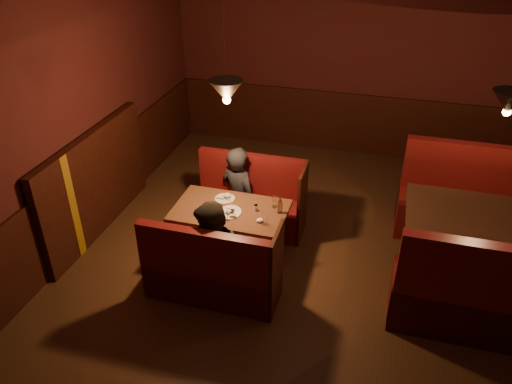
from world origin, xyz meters
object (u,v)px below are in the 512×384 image
(main_bench_far, at_px, (251,205))
(second_bench_near, at_px, (480,303))
(main_table, at_px, (232,221))
(diner_a, at_px, (238,176))
(diner_b, at_px, (214,239))
(second_bench_far, at_px, (466,207))
(second_table, at_px, (474,230))
(main_bench_near, at_px, (212,276))

(main_bench_far, distance_m, second_bench_near, 2.87)
(main_table, distance_m, main_bench_far, 0.75)
(diner_a, bearing_deg, diner_b, 121.00)
(second_bench_far, bearing_deg, second_table, -92.20)
(main_bench_far, bearing_deg, second_table, -6.79)
(diner_b, bearing_deg, diner_a, 109.04)
(main_bench_near, relative_size, diner_a, 0.95)
(diner_a, relative_size, diner_b, 0.99)
(main_table, bearing_deg, main_bench_far, 88.82)
(second_table, xyz_separation_m, diner_a, (-2.73, 0.26, 0.12))
(main_table, relative_size, main_bench_far, 0.91)
(diner_a, bearing_deg, second_bench_near, -178.20)
(second_bench_near, bearing_deg, main_bench_far, 155.67)
(diner_a, bearing_deg, main_bench_near, 120.08)
(second_bench_far, relative_size, diner_b, 1.10)
(main_bench_far, bearing_deg, main_bench_near, -90.00)
(diner_a, distance_m, diner_b, 1.33)
(main_table, xyz_separation_m, second_table, (2.60, 0.41, 0.09))
(diner_b, bearing_deg, second_bench_far, 48.91)
(second_table, relative_size, diner_a, 1.01)
(second_bench_near, relative_size, diner_a, 1.11)
(main_table, relative_size, second_bench_near, 0.78)
(main_bench_far, distance_m, second_table, 2.62)
(main_table, bearing_deg, second_table, 8.95)
(diner_b, bearing_deg, main_bench_far, 102.84)
(main_table, bearing_deg, diner_a, 100.87)
(diner_a, bearing_deg, main_bench_far, -137.93)
(main_table, xyz_separation_m, second_bench_near, (2.63, -0.47, -0.15))
(second_table, height_order, second_bench_near, second_bench_near)
(second_bench_near, xyz_separation_m, diner_a, (-2.76, 1.14, 0.36))
(second_bench_near, height_order, diner_a, diner_a)
(main_bench_near, distance_m, second_table, 2.84)
(main_bench_far, relative_size, second_table, 0.95)
(main_table, relative_size, diner_a, 0.87)
(second_bench_near, bearing_deg, second_bench_far, 90.00)
(main_bench_near, bearing_deg, diner_b, 77.33)
(main_bench_far, xyz_separation_m, diner_a, (-0.14, -0.05, 0.43))
(main_table, height_order, main_bench_far, main_bench_far)
(second_bench_far, bearing_deg, second_bench_near, -90.00)
(diner_a, bearing_deg, second_table, -161.29)
(main_bench_far, distance_m, diner_b, 1.44)
(diner_b, bearing_deg, second_table, 34.71)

